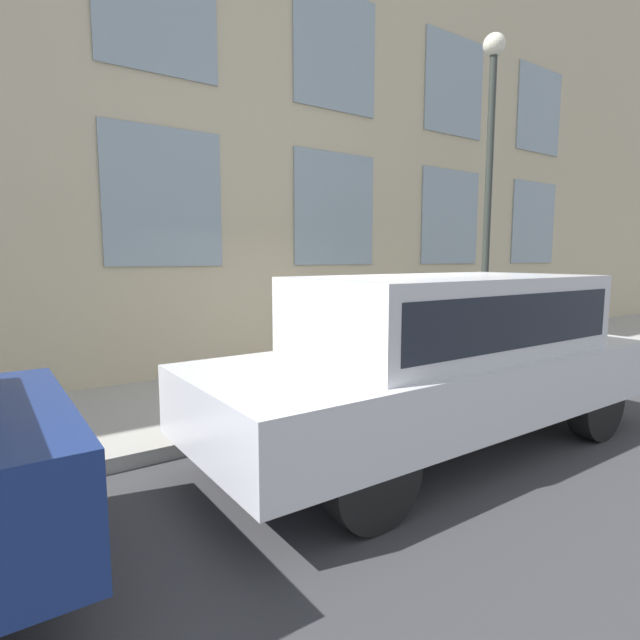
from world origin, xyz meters
TOP-DOWN VIEW (x-y plane):
  - ground_plane at (0.00, 0.00)m, footprint 80.00×80.00m
  - sidewalk at (1.40, 0.00)m, footprint 2.80×60.00m
  - building_facade at (2.95, -0.00)m, footprint 0.33×40.00m
  - fire_hydrant at (0.59, -0.06)m, footprint 0.36×0.46m
  - person at (0.92, 0.41)m, footprint 0.33×0.22m
  - parked_truck_silver_near at (-1.23, -0.01)m, footprint 1.93×5.21m
  - street_lamp at (0.73, -3.27)m, footprint 0.36×0.36m

SIDE VIEW (x-z plane):
  - ground_plane at x=0.00m, z-range 0.00..0.00m
  - sidewalk at x=1.40m, z-range 0.00..0.15m
  - fire_hydrant at x=0.59m, z-range 0.16..0.86m
  - person at x=0.92m, z-range 0.29..1.63m
  - parked_truck_silver_near at x=-1.23m, z-range 0.15..1.95m
  - street_lamp at x=0.73m, z-range 0.81..6.28m
  - building_facade at x=2.95m, z-range -0.01..10.23m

